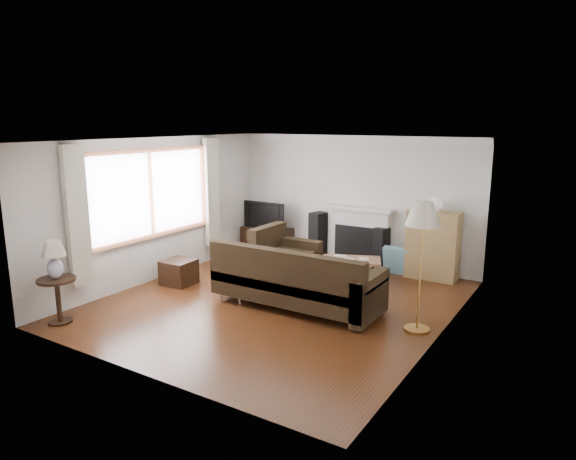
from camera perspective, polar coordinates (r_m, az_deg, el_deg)
The scene contains 17 objects.
room at distance 7.75m, azimuth -1.17°, elevation 0.69°, with size 5.10×5.60×2.54m.
window at distance 9.12m, azimuth -14.93°, elevation 3.92°, with size 0.12×2.74×1.54m, color brown.
curtain_near at distance 8.15m, azimuth -22.40°, elevation 1.40°, with size 0.10×0.35×2.10m, color beige.
curtain_far at distance 10.19m, azimuth -8.46°, elevation 4.18°, with size 0.10×0.35×2.10m, color beige.
fireplace at distance 10.10m, azimuth 7.78°, elevation -0.63°, with size 1.40×0.26×1.15m, color white.
tv_stand at distance 11.00m, azimuth -2.32°, elevation -1.10°, with size 1.08×0.48×0.54m, color black.
television at distance 10.88m, azimuth -2.34°, elevation 1.74°, with size 0.99×0.13×0.57m, color black.
speaker_left at distance 10.37m, azimuth 3.41°, elevation -0.70°, with size 0.27×0.32×0.97m, color black.
speaker_right at distance 9.86m, azimuth 10.31°, elevation -2.06°, with size 0.22×0.27×0.81m, color black.
bookshelf at distance 9.47m, azimuth 15.80°, elevation -1.62°, with size 0.89×0.42×1.22m, color #9D7B49.
globe_lamp at distance 9.33m, azimuth 16.06°, elevation 2.79°, with size 0.25×0.25×0.25m, color white.
sectional_sofa at distance 7.77m, azimuth 0.98°, elevation -5.39°, with size 2.78×2.03×0.90m, color black.
coffee_table at distance 9.14m, azimuth 6.97°, elevation -4.39°, with size 1.03×0.56×0.40m, color #9C654B.
footstool at distance 9.10m, azimuth -12.03°, elevation -4.59°, with size 0.50×0.50×0.42m, color black.
floor_lamp at distance 7.00m, azimuth 14.49°, elevation -4.04°, with size 0.46×0.46×1.77m, color #B98940.
side_table at distance 7.89m, azimuth -24.16°, elevation -7.17°, with size 0.52×0.52×0.65m, color black.
table_lamp at distance 7.73m, azimuth -24.54°, elevation -3.05°, with size 0.33×0.33×0.53m, color silver.
Camera 1 is at (4.16, -6.36, 2.79)m, focal length 32.00 mm.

